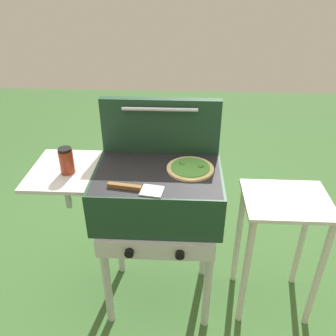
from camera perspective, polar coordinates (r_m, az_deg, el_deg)
ground_plane at (r=2.34m, az=-1.30°, el=-19.79°), size 8.00×8.00×0.00m
grill at (r=1.82m, az=-2.03°, el=-4.47°), size 0.96×0.53×0.90m
grill_lid_open at (r=1.86m, az=-1.21°, el=6.89°), size 0.63×0.08×0.30m
pizza_veggie at (r=1.75m, az=3.65°, el=-0.02°), size 0.24×0.24×0.03m
sauce_jar at (r=1.77m, az=-16.18°, el=1.13°), size 0.07×0.07×0.13m
spatula at (r=1.61m, az=-5.26°, el=-3.30°), size 0.27×0.10×0.02m
prep_table at (r=2.02m, az=17.83°, el=-9.79°), size 0.44×0.36×0.76m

